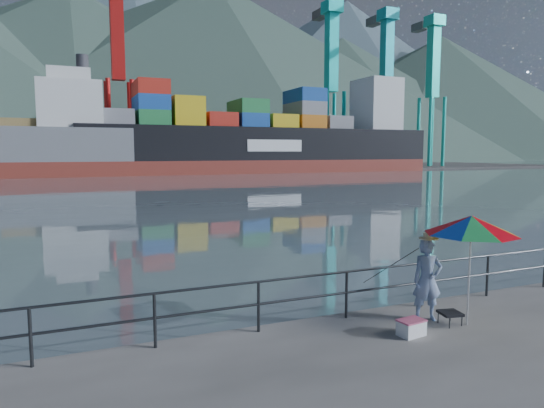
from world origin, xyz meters
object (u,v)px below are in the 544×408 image
(beach_umbrella, at_px, (471,225))
(cooler_bag, at_px, (411,328))
(container_ship, at_px, (272,139))
(fisherman, at_px, (427,280))

(beach_umbrella, relative_size, cooler_bag, 4.57)
(beach_umbrella, xyz_separation_m, container_ship, (27.29, 74.14, 3.75))
(fisherman, distance_m, cooler_bag, 1.26)
(container_ship, bearing_deg, beach_umbrella, -110.21)
(beach_umbrella, height_order, container_ship, container_ship)
(cooler_bag, height_order, container_ship, container_ship)
(cooler_bag, bearing_deg, fisherman, 27.03)
(fisherman, xyz_separation_m, cooler_bag, (-0.86, -0.59, -0.71))
(cooler_bag, bearing_deg, container_ship, 61.61)
(fisherman, xyz_separation_m, beach_umbrella, (0.58, -0.55, 1.20))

